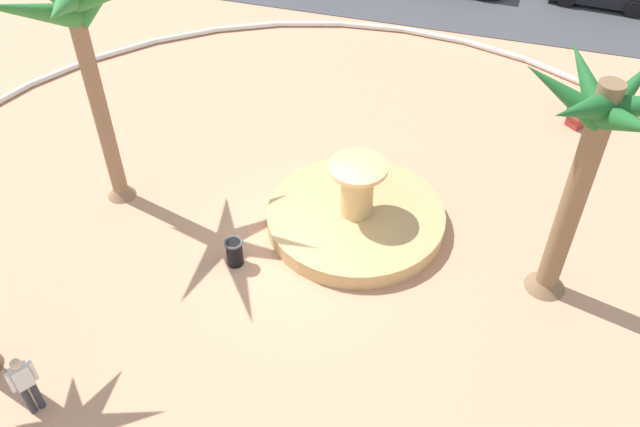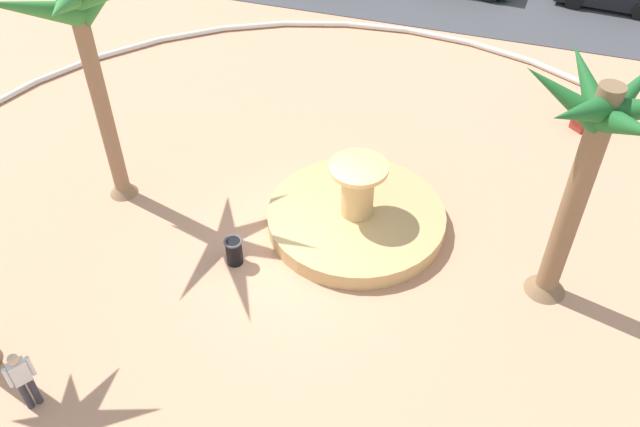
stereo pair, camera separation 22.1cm
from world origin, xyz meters
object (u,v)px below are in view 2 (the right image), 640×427
Objects in this scene: fountain at (356,216)px; trash_bin at (234,251)px; palm_tree_near_fountain at (592,150)px; palm_tree_mid_plaza at (80,20)px; person_cyclist_photo at (22,378)px; bench_west at (593,113)px.

trash_bin is (-2.44, -2.19, 0.09)m from fountain.
palm_tree_near_fountain reaches higher than trash_bin.
fountain is 0.70× the size of palm_tree_mid_plaza.
trash_bin is (-7.26, -1.42, -3.71)m from palm_tree_near_fountain.
palm_tree_mid_plaza reaches higher than fountain.
trash_bin is 0.45× the size of person_cyclist_photo.
person_cyclist_photo reaches higher than trash_bin.
bench_west is (12.00, 7.35, -4.72)m from palm_tree_mid_plaza.
bench_west reaches higher than trash_bin.
fountain reaches higher than bench_west.
palm_tree_mid_plaza is 7.76m from person_cyclist_photo.
person_cyclist_photo is at bearing -75.35° from palm_tree_mid_plaza.
bench_west is (5.63, 6.63, 0.05)m from fountain.
fountain is at bearing 6.48° from palm_tree_mid_plaza.
bench_west is at bearing 31.51° from palm_tree_mid_plaza.
fountain is 3.28m from trash_bin.
palm_tree_mid_plaza is (-11.18, 0.05, 0.96)m from palm_tree_near_fountain.
fountain is at bearing -130.33° from bench_west.
palm_tree_mid_plaza is at bearing 104.65° from person_cyclist_photo.
palm_tree_mid_plaza reaches higher than person_cyclist_photo.
bench_west is at bearing 52.94° from person_cyclist_photo.
person_cyclist_photo is at bearing -146.56° from palm_tree_near_fountain.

